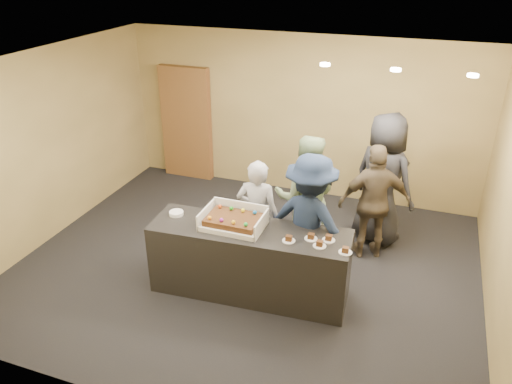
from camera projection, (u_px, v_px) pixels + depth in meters
The scene contains 17 objects.
room at pixel (246, 175), 6.19m from camera, with size 6.04×6.00×2.70m.
serving_counter at pixel (250, 261), 6.09m from camera, with size 2.40×0.70×0.90m, color black.
storage_cabinet at pixel (186, 123), 9.00m from camera, with size 0.93×0.15×2.05m, color brown.
cake_box at pixel (234, 222), 5.95m from camera, with size 0.73×0.51×0.22m.
sheet_cake at pixel (233, 219), 5.91m from camera, with size 0.63×0.43×0.12m.
plate_stack at pixel (176, 213), 6.20m from camera, with size 0.18×0.18×0.04m, color white.
slice_a at pixel (289, 239), 5.65m from camera, with size 0.15×0.15×0.07m.
slice_b at pixel (311, 237), 5.69m from camera, with size 0.15×0.15×0.07m.
slice_c at pixel (320, 244), 5.55m from camera, with size 0.15×0.15×0.07m.
slice_d at pixel (329, 239), 5.66m from camera, with size 0.15×0.15×0.07m.
slice_e at pixel (345, 251), 5.43m from camera, with size 0.15×0.15×0.07m.
person_server_grey at pixel (257, 216), 6.46m from camera, with size 0.56×0.37×1.54m, color #A6A5AA.
person_sage_man at pixel (306, 198), 6.66m from camera, with size 0.86×0.67×1.76m, color gray.
person_navy_man at pixel (310, 222), 6.09m from camera, with size 1.14×0.65×1.76m, color #18243D.
person_brown_extra at pixel (374, 202), 6.68m from camera, with size 0.96×0.40×1.64m, color brown.
person_dark_suit at pixel (383, 179), 6.99m from camera, with size 0.94×0.61×1.93m, color black.
ceiling_spotlights at pixel (396, 70), 5.54m from camera, with size 1.72×0.12×0.03m.
Camera 1 is at (2.03, -5.26, 3.91)m, focal length 35.00 mm.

